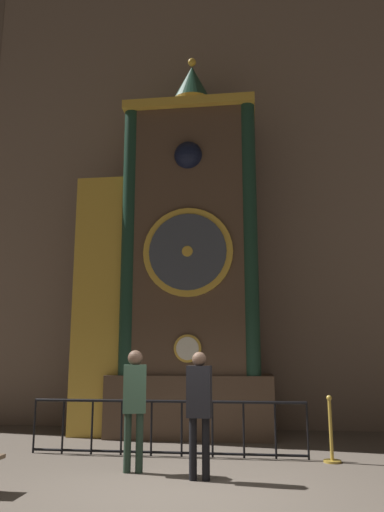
# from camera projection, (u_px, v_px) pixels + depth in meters

# --- Properties ---
(ground_plane) EXTENTS (28.00, 28.00, 0.00)m
(ground_plane) POSITION_uv_depth(u_px,v_px,m) (183.00, 494.00, 6.18)
(ground_plane) COLOR brown
(cathedral_back_wall) EXTENTS (24.00, 0.32, 14.20)m
(cathedral_back_wall) POSITION_uv_depth(u_px,v_px,m) (211.00, 147.00, 13.16)
(cathedral_back_wall) COLOR #7A6656
(cathedral_back_wall) RESTS_ON ground_plane
(clock_tower) EXTENTS (4.33, 1.78, 8.92)m
(clock_tower) POSITION_uv_depth(u_px,v_px,m) (176.00, 267.00, 11.37)
(clock_tower) COLOR brown
(clock_tower) RESTS_ON ground_plane
(railing_fence) EXTENTS (4.80, 0.05, 0.93)m
(railing_fence) POSITION_uv_depth(u_px,v_px,m) (166.00, 425.00, 8.57)
(railing_fence) COLOR black
(railing_fence) RESTS_ON ground_plane
(visitor_near) EXTENTS (0.38, 0.30, 1.76)m
(visitor_near) POSITION_uv_depth(u_px,v_px,m) (134.00, 397.00, 7.48)
(visitor_near) COLOR #213427
(visitor_near) RESTS_ON ground_plane
(visitor_far) EXTENTS (0.35, 0.24, 1.73)m
(visitor_far) POSITION_uv_depth(u_px,v_px,m) (199.00, 402.00, 7.03)
(visitor_far) COLOR black
(visitor_far) RESTS_ON ground_plane
(stanchion_post) EXTENTS (0.28, 0.28, 1.04)m
(stanchion_post) POSITION_uv_depth(u_px,v_px,m) (331.00, 440.00, 8.04)
(stanchion_post) COLOR #B28E33
(stanchion_post) RESTS_ON ground_plane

